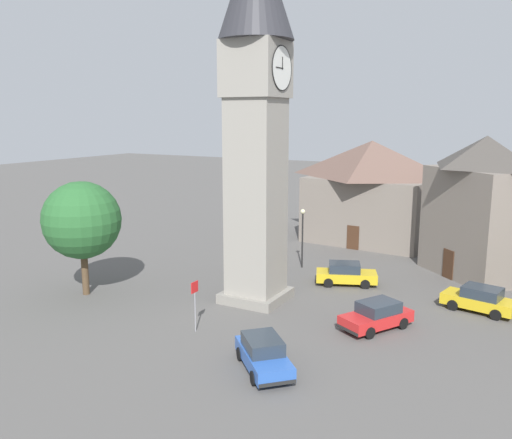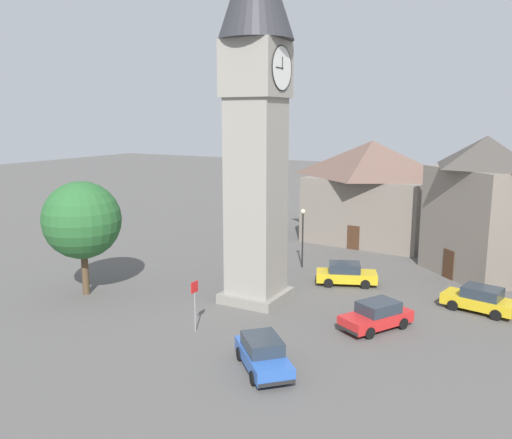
# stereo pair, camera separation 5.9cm
# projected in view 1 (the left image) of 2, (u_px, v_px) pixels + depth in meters

# --- Properties ---
(ground_plane) EXTENTS (200.00, 200.00, 0.00)m
(ground_plane) POSITION_uv_depth(u_px,v_px,m) (256.00, 300.00, 33.60)
(ground_plane) COLOR #565451
(clock_tower) EXTENTS (4.45, 4.45, 22.50)m
(clock_tower) POSITION_uv_depth(u_px,v_px,m) (256.00, 86.00, 31.08)
(clock_tower) COLOR gray
(clock_tower) RESTS_ON ground
(car_blue_kerb) EXTENTS (4.42, 3.51, 1.53)m
(car_blue_kerb) POSITION_uv_depth(u_px,v_px,m) (377.00, 315.00, 28.90)
(car_blue_kerb) COLOR red
(car_blue_kerb) RESTS_ON ground
(car_silver_kerb) EXTENTS (2.50, 4.39, 1.53)m
(car_silver_kerb) POSITION_uv_depth(u_px,v_px,m) (480.00, 299.00, 31.45)
(car_silver_kerb) COLOR gold
(car_silver_kerb) RESTS_ON ground
(car_red_corner) EXTENTS (4.13, 4.09, 1.53)m
(car_red_corner) POSITION_uv_depth(u_px,v_px,m) (263.00, 354.00, 24.20)
(car_red_corner) COLOR #2D5BB7
(car_red_corner) RESTS_ON ground
(car_white_side) EXTENTS (3.09, 4.46, 1.53)m
(car_white_side) POSITION_uv_depth(u_px,v_px,m) (346.00, 274.00, 36.53)
(car_white_side) COLOR gold
(car_white_side) RESTS_ON ground
(pedestrian) EXTENTS (0.33, 0.53, 1.69)m
(pedestrian) POSITION_uv_depth(u_px,v_px,m) (228.00, 261.00, 38.73)
(pedestrian) COLOR black
(pedestrian) RESTS_ON ground
(tree) EXTENTS (4.97, 4.97, 7.42)m
(tree) POSITION_uv_depth(u_px,v_px,m) (82.00, 220.00, 33.73)
(tree) COLOR brown
(tree) RESTS_ON ground
(building_terrace_right) EXTENTS (9.09, 9.19, 10.10)m
(building_terrace_right) POSITION_uv_depth(u_px,v_px,m) (482.00, 206.00, 37.86)
(building_terrace_right) COLOR slate
(building_terrace_right) RESTS_ON ground
(building_corner_back) EXTENTS (8.62, 11.84, 9.27)m
(building_corner_back) POSITION_uv_depth(u_px,v_px,m) (370.00, 191.00, 48.49)
(building_corner_back) COLOR slate
(building_corner_back) RESTS_ON ground
(lamp_post) EXTENTS (0.36, 0.36, 4.55)m
(lamp_post) POSITION_uv_depth(u_px,v_px,m) (303.00, 228.00, 40.21)
(lamp_post) COLOR black
(lamp_post) RESTS_ON ground
(road_sign) EXTENTS (0.60, 0.07, 2.80)m
(road_sign) POSITION_uv_depth(u_px,v_px,m) (195.00, 298.00, 28.29)
(road_sign) COLOR gray
(road_sign) RESTS_ON ground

